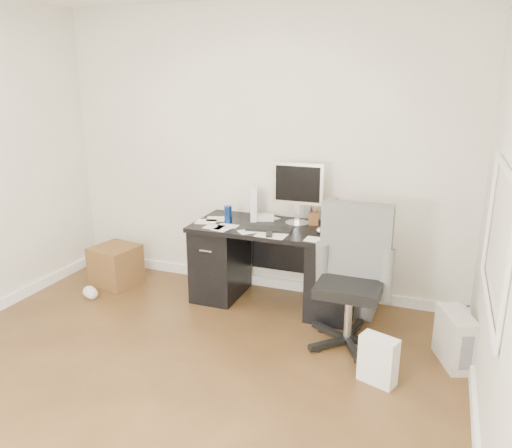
{
  "coord_description": "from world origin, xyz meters",
  "views": [
    {
      "loc": [
        1.65,
        -2.42,
        2.04
      ],
      "look_at": [
        0.28,
        1.2,
        0.89
      ],
      "focal_mm": 35.0,
      "sensor_mm": 36.0,
      "label": 1
    }
  ],
  "objects_px": {
    "keyboard": "(269,229)",
    "desk": "(275,263)",
    "office_chair": "(350,279)",
    "pc_tower": "(455,339)",
    "lcd_monitor": "(298,194)",
    "wicker_basket": "(116,266)"
  },
  "relations": [
    {
      "from": "keyboard",
      "to": "wicker_basket",
      "type": "height_order",
      "value": "keyboard"
    },
    {
      "from": "desk",
      "to": "keyboard",
      "type": "distance_m",
      "value": 0.39
    },
    {
      "from": "office_chair",
      "to": "keyboard",
      "type": "bearing_deg",
      "value": 155.39
    },
    {
      "from": "office_chair",
      "to": "wicker_basket",
      "type": "relative_size",
      "value": 2.75
    },
    {
      "from": "keyboard",
      "to": "wicker_basket",
      "type": "distance_m",
      "value": 1.73
    },
    {
      "from": "keyboard",
      "to": "office_chair",
      "type": "height_order",
      "value": "office_chair"
    },
    {
      "from": "desk",
      "to": "pc_tower",
      "type": "xyz_separation_m",
      "value": [
        1.56,
        -0.5,
        -0.2
      ]
    },
    {
      "from": "keyboard",
      "to": "pc_tower",
      "type": "height_order",
      "value": "keyboard"
    },
    {
      "from": "lcd_monitor",
      "to": "keyboard",
      "type": "height_order",
      "value": "lcd_monitor"
    },
    {
      "from": "desk",
      "to": "lcd_monitor",
      "type": "relative_size",
      "value": 2.6
    },
    {
      "from": "keyboard",
      "to": "desk",
      "type": "bearing_deg",
      "value": 77.55
    },
    {
      "from": "office_chair",
      "to": "wicker_basket",
      "type": "bearing_deg",
      "value": 172.13
    },
    {
      "from": "keyboard",
      "to": "office_chair",
      "type": "xyz_separation_m",
      "value": [
        0.79,
        -0.37,
        -0.21
      ]
    },
    {
      "from": "office_chair",
      "to": "pc_tower",
      "type": "distance_m",
      "value": 0.86
    },
    {
      "from": "office_chair",
      "to": "pc_tower",
      "type": "height_order",
      "value": "office_chair"
    },
    {
      "from": "office_chair",
      "to": "pc_tower",
      "type": "xyz_separation_m",
      "value": [
        0.79,
        0.01,
        -0.36
      ]
    },
    {
      "from": "keyboard",
      "to": "lcd_monitor",
      "type": "bearing_deg",
      "value": 48.6
    },
    {
      "from": "keyboard",
      "to": "pc_tower",
      "type": "distance_m",
      "value": 1.71
    },
    {
      "from": "desk",
      "to": "keyboard",
      "type": "height_order",
      "value": "keyboard"
    },
    {
      "from": "office_chair",
      "to": "wicker_basket",
      "type": "xyz_separation_m",
      "value": [
        -2.42,
        0.35,
        -0.35
      ]
    },
    {
      "from": "keyboard",
      "to": "office_chair",
      "type": "bearing_deg",
      "value": -32.11
    },
    {
      "from": "desk",
      "to": "pc_tower",
      "type": "height_order",
      "value": "desk"
    }
  ]
}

